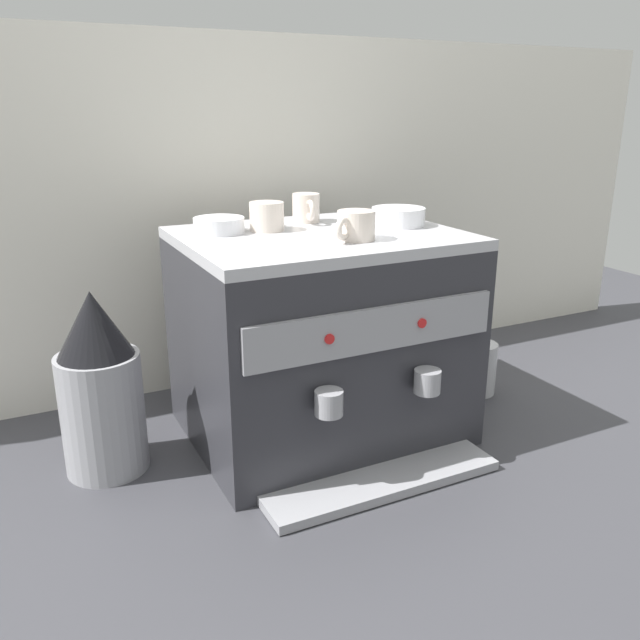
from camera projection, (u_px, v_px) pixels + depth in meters
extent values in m
plane|color=#38383D|center=(320.00, 428.00, 1.60)|extent=(4.00, 4.00, 0.00)
cube|color=silver|center=(253.00, 214.00, 1.80)|extent=(2.80, 0.03, 0.93)
cube|color=#2D2D33|center=(320.00, 340.00, 1.53)|extent=(0.61, 0.48, 0.46)
cube|color=#B7B7BC|center=(320.00, 238.00, 1.45)|extent=(0.61, 0.48, 0.02)
cube|color=#939399|center=(375.00, 330.00, 1.29)|extent=(0.56, 0.01, 0.09)
cylinder|color=red|center=(329.00, 339.00, 1.24)|extent=(0.02, 0.01, 0.02)
cylinder|color=red|center=(422.00, 323.00, 1.33)|extent=(0.02, 0.01, 0.02)
cube|color=#939399|center=(382.00, 481.00, 1.35)|extent=(0.51, 0.12, 0.02)
cylinder|color=#939399|center=(329.00, 403.00, 1.26)|extent=(0.06, 0.06, 0.05)
cylinder|color=#939399|center=(427.00, 381.00, 1.36)|extent=(0.06, 0.06, 0.05)
cylinder|color=beige|center=(356.00, 225.00, 1.36)|extent=(0.08, 0.08, 0.06)
torus|color=beige|center=(343.00, 229.00, 1.33)|extent=(0.05, 0.04, 0.05)
cylinder|color=beige|center=(306.00, 208.00, 1.57)|extent=(0.07, 0.07, 0.07)
torus|color=beige|center=(310.00, 211.00, 1.53)|extent=(0.02, 0.05, 0.05)
cylinder|color=beige|center=(267.00, 216.00, 1.47)|extent=(0.08, 0.08, 0.06)
torus|color=beige|center=(265.00, 213.00, 1.51)|extent=(0.03, 0.05, 0.05)
cylinder|color=white|center=(219.00, 225.00, 1.44)|extent=(0.11, 0.11, 0.03)
cylinder|color=white|center=(219.00, 231.00, 1.45)|extent=(0.06, 0.06, 0.01)
cylinder|color=white|center=(397.00, 216.00, 1.53)|extent=(0.13, 0.13, 0.04)
cylinder|color=white|center=(397.00, 223.00, 1.54)|extent=(0.07, 0.07, 0.01)
cylinder|color=#939399|center=(103.00, 413.00, 1.39)|extent=(0.17, 0.17, 0.26)
cone|color=black|center=(93.00, 324.00, 1.32)|extent=(0.16, 0.16, 0.14)
cylinder|color=#B7B7BC|center=(477.00, 368.00, 1.78)|extent=(0.10, 0.10, 0.14)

